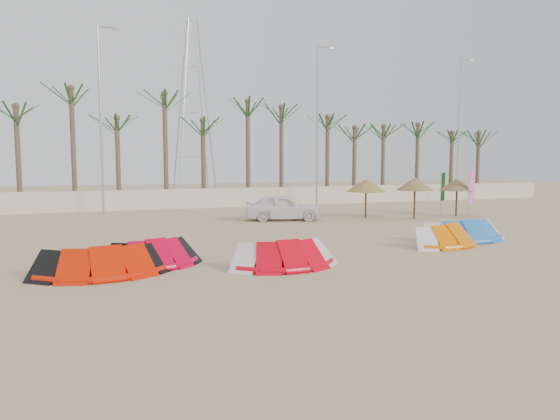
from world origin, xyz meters
name	(u,v)px	position (x,y,z in m)	size (l,w,h in m)	color
ground	(359,279)	(0.00, 0.00, 0.00)	(120.00, 120.00, 0.00)	tan
boundary_wall	(197,198)	(0.00, 22.00, 0.65)	(60.00, 0.30, 1.30)	beige
palm_line	(201,114)	(0.67, 23.50, 6.44)	(52.00, 4.00, 7.70)	brown
lamp_b	(101,116)	(-5.96, 20.00, 5.77)	(1.25, 0.14, 11.00)	#A5A8AD
lamp_c	(318,123)	(8.04, 20.00, 5.77)	(1.25, 0.14, 11.00)	#A5A8AD
lamp_d	(459,127)	(20.04, 20.00, 5.77)	(1.25, 0.14, 11.00)	#A5A8AD
pylon	(195,201)	(1.00, 28.00, 0.00)	(3.00, 3.00, 14.00)	#A5A8AD
kite_red_left	(104,258)	(-6.34, 3.09, 0.42)	(3.78, 1.83, 0.90)	red
kite_red_mid	(154,252)	(-4.92, 3.71, 0.42)	(3.18, 2.15, 0.90)	red
kite_red_right	(282,252)	(-1.35, 2.24, 0.42)	(3.28, 1.63, 0.90)	red
kite_orange	(441,234)	(5.63, 3.74, 0.42)	(3.54, 2.38, 0.90)	#F96C00
kite_blue	(459,229)	(7.12, 4.53, 0.42)	(3.69, 1.59, 0.90)	blue
parasol_left	(366,185)	(7.51, 12.52, 1.82)	(2.20, 2.20, 2.17)	#4C331E
parasol_mid	(415,184)	(9.86, 11.33, 1.91)	(2.02, 2.02, 2.27)	#4C331E
parasol_right	(457,184)	(12.98, 11.69, 1.82)	(2.06, 2.06, 2.18)	#4C331E
flag_pink	(471,188)	(13.14, 10.73, 1.68)	(0.45, 0.04, 2.83)	#A5A8AD
flag_green	(443,188)	(13.23, 13.18, 1.54)	(0.44, 0.17, 2.59)	#A5A8AD
car	(283,207)	(2.88, 13.23, 0.69)	(1.62, 4.03, 1.37)	white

